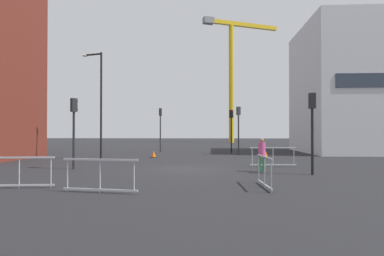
# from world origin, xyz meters

# --- Properties ---
(ground) EXTENTS (160.00, 160.00, 0.00)m
(ground) POSITION_xyz_m (0.00, 0.00, 0.00)
(ground) COLOR black
(office_block) EXTENTS (13.39, 10.69, 11.86)m
(office_block) POSITION_xyz_m (16.66, 14.49, 5.93)
(office_block) COLOR silver
(office_block) RESTS_ON ground
(construction_crane) EXTENTS (13.88, 6.53, 22.01)m
(construction_crane) POSITION_xyz_m (5.14, 41.88, 14.35)
(construction_crane) COLOR gold
(construction_crane) RESTS_ON ground
(streetlamp_tall) EXTENTS (1.60, 0.57, 7.55)m
(streetlamp_tall) POSITION_xyz_m (-6.56, 5.79, 4.40)
(streetlamp_tall) COLOR black
(streetlamp_tall) RESTS_ON ground
(traffic_light_verge) EXTENTS (0.39, 0.34, 4.04)m
(traffic_light_verge) POSITION_xyz_m (3.65, 10.72, 2.71)
(traffic_light_verge) COLOR #2D2D30
(traffic_light_verge) RESTS_ON ground
(traffic_light_corner) EXTENTS (0.38, 0.36, 3.90)m
(traffic_light_corner) POSITION_xyz_m (3.16, 12.57, 2.63)
(traffic_light_corner) COLOR black
(traffic_light_corner) RESTS_ON ground
(traffic_light_island) EXTENTS (0.27, 0.38, 3.68)m
(traffic_light_island) POSITION_xyz_m (5.91, -1.79, 2.49)
(traffic_light_island) COLOR black
(traffic_light_island) RESTS_ON ground
(traffic_light_median) EXTENTS (0.25, 0.37, 4.15)m
(traffic_light_median) POSITION_xyz_m (-3.44, 13.71, 2.78)
(traffic_light_median) COLOR #2D2D30
(traffic_light_median) RESTS_ON ground
(traffic_light_crosswalk) EXTENTS (0.36, 0.38, 3.67)m
(traffic_light_crosswalk) POSITION_xyz_m (-5.73, -0.29, 2.48)
(traffic_light_crosswalk) COLOR #232326
(traffic_light_crosswalk) RESTS_ON ground
(pedestrian_walking) EXTENTS (0.34, 0.34, 1.62)m
(pedestrian_walking) POSITION_xyz_m (3.81, -0.87, 0.94)
(pedestrian_walking) COLOR #2D844C
(pedestrian_walking) RESTS_ON ground
(safety_barrier_rear) EXTENTS (0.20, 2.09, 1.08)m
(safety_barrier_rear) POSITION_xyz_m (3.22, -5.32, 0.56)
(safety_barrier_rear) COLOR gray
(safety_barrier_rear) RESTS_ON ground
(safety_barrier_right_run) EXTENTS (2.50, 0.38, 1.08)m
(safety_barrier_right_run) POSITION_xyz_m (-2.12, -6.62, 0.56)
(safety_barrier_right_run) COLOR #B2B5BA
(safety_barrier_right_run) RESTS_ON ground
(safety_barrier_left_run) EXTENTS (2.58, 0.26, 1.08)m
(safety_barrier_left_run) POSITION_xyz_m (4.79, 1.56, 0.56)
(safety_barrier_left_run) COLOR #B2B5BA
(safety_barrier_left_run) RESTS_ON ground
(safety_barrier_mid_span) EXTENTS (2.35, 0.35, 1.08)m
(safety_barrier_mid_span) POSITION_xyz_m (-5.18, -5.95, 0.56)
(safety_barrier_mid_span) COLOR #B2B5BA
(safety_barrier_mid_span) RESTS_ON ground
(traffic_cone_by_barrier) EXTENTS (0.55, 0.55, 0.56)m
(traffic_cone_by_barrier) POSITION_xyz_m (5.48, 8.47, 0.26)
(traffic_cone_by_barrier) COLOR black
(traffic_cone_by_barrier) RESTS_ON ground
(traffic_cone_on_verge) EXTENTS (0.50, 0.50, 0.51)m
(traffic_cone_on_verge) POSITION_xyz_m (-2.99, 7.61, 0.23)
(traffic_cone_on_verge) COLOR black
(traffic_cone_on_verge) RESTS_ON ground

